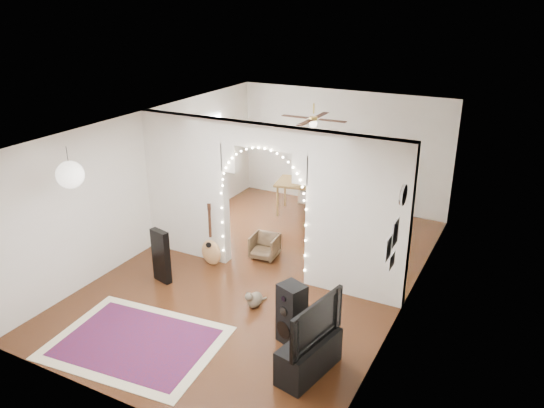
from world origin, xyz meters
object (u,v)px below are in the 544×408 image
at_px(floor_speaker, 292,314).
at_px(media_console, 309,356).
at_px(acoustic_guitar, 211,243).
at_px(dining_chair_left, 265,246).
at_px(dining_table, 304,185).
at_px(bookcase, 330,176).
at_px(dining_chair_right, 342,232).

bearing_deg(floor_speaker, media_console, -24.64).
bearing_deg(acoustic_guitar, dining_chair_left, 27.36).
distance_m(floor_speaker, dining_table, 4.83).
distance_m(bookcase, dining_chair_left, 3.08).
height_order(bookcase, dining_table, bookcase).
bearing_deg(dining_chair_right, floor_speaker, -74.29).
bearing_deg(dining_chair_right, media_console, -68.37).
relative_size(floor_speaker, bookcase, 0.61).
xyz_separation_m(acoustic_guitar, floor_speaker, (2.31, -1.42, 0.01)).
bearing_deg(dining_table, floor_speaker, -78.79).
bearing_deg(dining_chair_right, acoustic_guitar, -125.06).
bearing_deg(bookcase, acoustic_guitar, -102.77).
xyz_separation_m(floor_speaker, media_console, (0.50, -0.51, -0.21)).
distance_m(floor_speaker, dining_chair_left, 2.66).
bearing_deg(dining_chair_right, dining_chair_left, -122.87).
relative_size(acoustic_guitar, floor_speaker, 1.12).
xyz_separation_m(media_console, dining_chair_right, (-1.01, 3.92, -0.02)).
bearing_deg(floor_speaker, dining_chair_right, 119.62).
relative_size(dining_table, dining_chair_right, 2.68).
height_order(bookcase, dining_chair_right, bookcase).
bearing_deg(acoustic_guitar, media_console, -51.29).
xyz_separation_m(media_console, dining_table, (-2.33, 4.98, 0.43)).
xyz_separation_m(floor_speaker, dining_chair_right, (-0.51, 3.40, -0.23)).
bearing_deg(floor_speaker, bookcase, 127.05).
bearing_deg(media_console, dining_table, 126.71).
bearing_deg(bookcase, dining_table, -117.02).
distance_m(floor_speaker, media_console, 0.74).
xyz_separation_m(media_console, dining_chair_left, (-2.08, 2.64, -0.02)).
distance_m(dining_table, dining_chair_right, 1.76).
bearing_deg(media_console, bookcase, 120.77).
bearing_deg(dining_table, bookcase, 52.04).
xyz_separation_m(acoustic_guitar, dining_chair_left, (0.73, 0.71, -0.22)).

